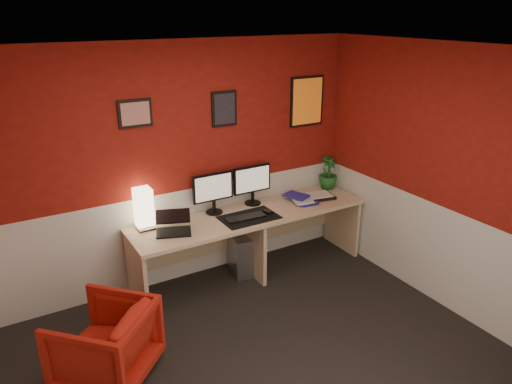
% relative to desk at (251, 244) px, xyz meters
% --- Properties ---
extents(ground, '(4.00, 3.50, 0.01)m').
position_rel_desk_xyz_m(ground, '(-0.66, -1.41, -0.36)').
color(ground, black).
rests_on(ground, ground).
extents(ceiling, '(4.00, 3.50, 0.01)m').
position_rel_desk_xyz_m(ceiling, '(-0.66, -1.41, 2.13)').
color(ceiling, white).
rests_on(ceiling, ground).
extents(wall_back, '(4.00, 0.01, 2.50)m').
position_rel_desk_xyz_m(wall_back, '(-0.66, 0.34, 0.89)').
color(wall_back, maroon).
rests_on(wall_back, ground).
extents(wall_right, '(0.01, 3.50, 2.50)m').
position_rel_desk_xyz_m(wall_right, '(1.34, -1.41, 0.89)').
color(wall_right, maroon).
rests_on(wall_right, ground).
extents(wainscot_back, '(4.00, 0.01, 1.00)m').
position_rel_desk_xyz_m(wainscot_back, '(-0.66, 0.34, 0.14)').
color(wainscot_back, silver).
rests_on(wainscot_back, ground).
extents(wainscot_right, '(0.01, 3.50, 1.00)m').
position_rel_desk_xyz_m(wainscot_right, '(1.34, -1.41, 0.14)').
color(wainscot_right, silver).
rests_on(wainscot_right, ground).
extents(desk, '(2.60, 0.65, 0.73)m').
position_rel_desk_xyz_m(desk, '(0.00, 0.00, 0.00)').
color(desk, tan).
rests_on(desk, ground).
extents(shoji_lamp, '(0.16, 0.16, 0.40)m').
position_rel_desk_xyz_m(shoji_lamp, '(-1.08, 0.21, 0.56)').
color(shoji_lamp, '#FFE5B2').
rests_on(shoji_lamp, desk).
extents(laptop, '(0.39, 0.33, 0.22)m').
position_rel_desk_xyz_m(laptop, '(-0.88, -0.03, 0.47)').
color(laptop, black).
rests_on(laptop, desk).
extents(monitor_left, '(0.45, 0.06, 0.58)m').
position_rel_desk_xyz_m(monitor_left, '(-0.33, 0.21, 0.66)').
color(monitor_left, black).
rests_on(monitor_left, desk).
extents(monitor_right, '(0.45, 0.06, 0.58)m').
position_rel_desk_xyz_m(monitor_right, '(0.15, 0.23, 0.66)').
color(monitor_right, black).
rests_on(monitor_right, desk).
extents(desk_mat, '(0.60, 0.38, 0.01)m').
position_rel_desk_xyz_m(desk_mat, '(-0.07, -0.08, 0.37)').
color(desk_mat, black).
rests_on(desk_mat, desk).
extents(keyboard, '(0.43, 0.17, 0.02)m').
position_rel_desk_xyz_m(keyboard, '(-0.11, -0.09, 0.38)').
color(keyboard, black).
rests_on(keyboard, desk_mat).
extents(mouse, '(0.08, 0.11, 0.03)m').
position_rel_desk_xyz_m(mouse, '(0.15, -0.10, 0.39)').
color(mouse, black).
rests_on(mouse, desk_mat).
extents(book_bottom, '(0.25, 0.32, 0.03)m').
position_rel_desk_xyz_m(book_bottom, '(0.57, -0.01, 0.38)').
color(book_bottom, '#26229C').
rests_on(book_bottom, desk).
extents(book_middle, '(0.28, 0.34, 0.02)m').
position_rel_desk_xyz_m(book_middle, '(0.53, 0.01, 0.40)').
color(book_middle, silver).
rests_on(book_middle, book_bottom).
extents(book_top, '(0.28, 0.32, 0.02)m').
position_rel_desk_xyz_m(book_top, '(0.52, 0.01, 0.43)').
color(book_top, '#26229C').
rests_on(book_top, book_middle).
extents(zen_tray, '(0.39, 0.31, 0.03)m').
position_rel_desk_xyz_m(zen_tray, '(0.89, -0.00, 0.38)').
color(zen_tray, black).
rests_on(zen_tray, desk).
extents(potted_plant, '(0.24, 0.24, 0.39)m').
position_rel_desk_xyz_m(potted_plant, '(1.18, 0.19, 0.56)').
color(potted_plant, '#19591E').
rests_on(potted_plant, desk).
extents(pc_tower, '(0.28, 0.48, 0.45)m').
position_rel_desk_xyz_m(pc_tower, '(-0.07, 0.13, -0.14)').
color(pc_tower, '#99999E').
rests_on(pc_tower, ground).
extents(armchair, '(0.97, 0.97, 0.63)m').
position_rel_desk_xyz_m(armchair, '(-1.78, -0.79, -0.05)').
color(armchair, red).
rests_on(armchair, ground).
extents(art_left, '(0.32, 0.02, 0.26)m').
position_rel_desk_xyz_m(art_left, '(-1.04, 0.33, 1.49)').
color(art_left, red).
rests_on(art_left, wall_back).
extents(art_center, '(0.28, 0.02, 0.36)m').
position_rel_desk_xyz_m(art_center, '(-0.12, 0.33, 1.44)').
color(art_center, black).
rests_on(art_center, wall_back).
extents(art_right, '(0.44, 0.02, 0.56)m').
position_rel_desk_xyz_m(art_right, '(0.92, 0.33, 1.42)').
color(art_right, orange).
rests_on(art_right, wall_back).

